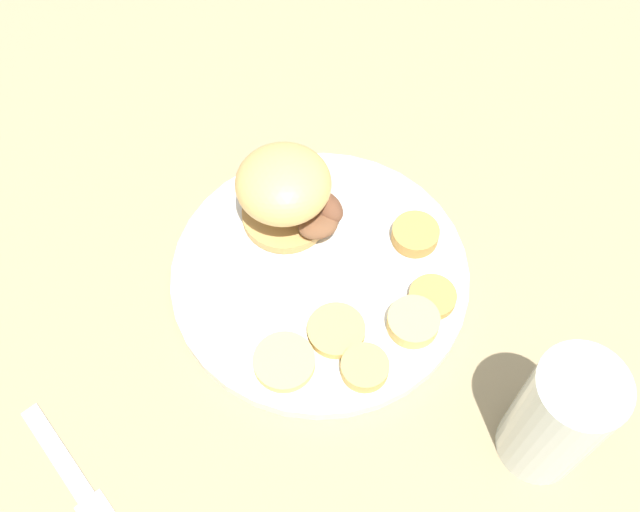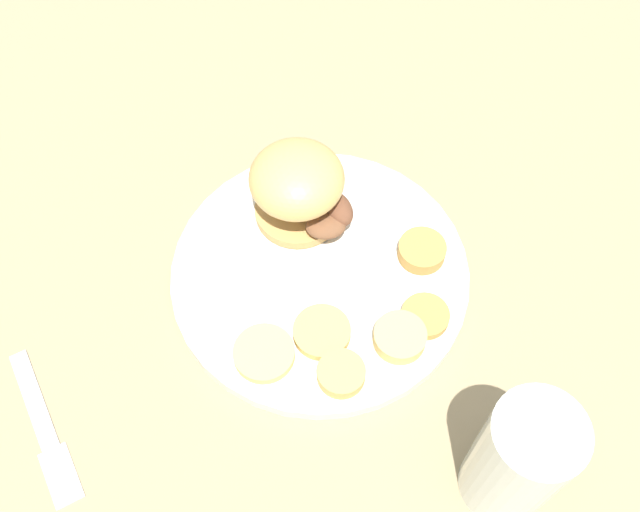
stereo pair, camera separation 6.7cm
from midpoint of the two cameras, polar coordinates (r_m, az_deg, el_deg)
name	(u,v)px [view 1 (the left image)]	position (r m, az deg, el deg)	size (l,w,h in m)	color
ground_plane	(320,278)	(0.71, -2.71, -1.92)	(4.00, 4.00, 0.00)	#937F5B
dinner_plate	(320,273)	(0.70, -2.74, -1.57)	(0.28, 0.28, 0.02)	white
sandwich	(286,190)	(0.69, -5.39, 4.81)	(0.10, 0.12, 0.08)	tan
potato_round_0	(336,330)	(0.66, -1.67, -5.94)	(0.05, 0.05, 0.01)	tan
potato_round_1	(414,232)	(0.71, 4.50, 1.64)	(0.04, 0.04, 0.01)	#BC8942
potato_round_2	(367,367)	(0.64, 0.63, -8.70)	(0.04, 0.04, 0.01)	tan
potato_round_3	(432,297)	(0.68, 5.78, -3.37)	(0.04, 0.04, 0.01)	#BC8942
potato_round_4	(413,322)	(0.66, 4.25, -5.28)	(0.05, 0.05, 0.01)	#DBB766
potato_round_5	(284,362)	(0.65, -5.73, -8.28)	(0.05, 0.05, 0.01)	#DBB766
fork	(74,478)	(0.68, -21.08, -15.81)	(0.07, 0.15, 0.00)	silver
drinking_glass	(558,418)	(0.60, 14.62, -12.14)	(0.07, 0.07, 0.14)	silver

